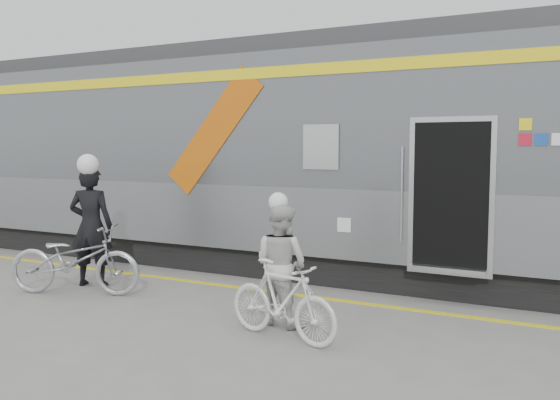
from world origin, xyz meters
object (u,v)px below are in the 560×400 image
Objects in this scene: woman at (281,264)px; man at (91,226)px; bicycle_left at (75,260)px; bicycle_right at (282,300)px.

man is at bearing 4.94° from woman.
woman reaches higher than bicycle_left.
bicycle_right is at bearing 145.28° from man.
bicycle_right is (3.79, -0.44, -0.07)m from bicycle_left.
man is 3.72m from woman.
bicycle_left is at bearing 95.12° from bicycle_right.
woman is at bearing 152.43° from man.
bicycle_right is (3.99, -0.99, -0.51)m from man.
bicycle_left is 1.32× the size of bicycle_right.
bicycle_left is 3.81m from bicycle_right.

